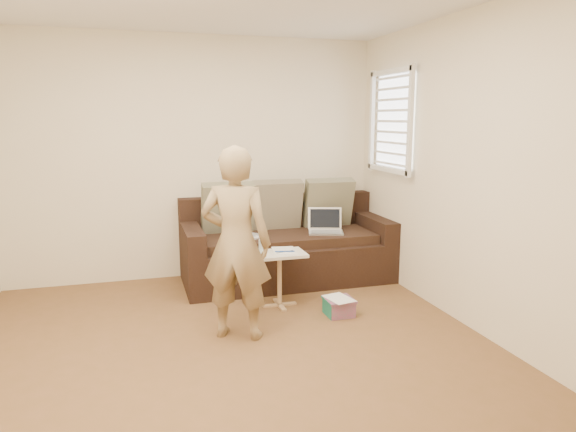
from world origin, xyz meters
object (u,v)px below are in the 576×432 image
object	(u,v)px
laptop_white	(247,238)
drinking_glass	(262,246)
side_table	(280,279)
striped_box	(339,307)
person	(236,243)
laptop_silver	(326,233)
sofa	(287,242)

from	to	relation	value
laptop_white	drinking_glass	distance (m)	0.60
side_table	laptop_white	bearing A→B (deg)	104.17
striped_box	person	bearing A→B (deg)	-168.91
laptop_silver	person	world-z (taller)	person
person	laptop_white	bearing A→B (deg)	-80.24
sofa	person	world-z (taller)	person
sofa	striped_box	world-z (taller)	sofa
laptop_silver	drinking_glass	distance (m)	1.02
sofa	drinking_glass	bearing A→B (deg)	-122.44
sofa	person	size ratio (longest dim) A/B	1.43
sofa	laptop_silver	size ratio (longest dim) A/B	6.02
sofa	side_table	size ratio (longest dim) A/B	4.26
striped_box	side_table	bearing A→B (deg)	139.63
laptop_silver	drinking_glass	world-z (taller)	laptop_silver
drinking_glass	striped_box	size ratio (longest dim) A/B	0.48
person	drinking_glass	bearing A→B (deg)	-94.76
person	side_table	distance (m)	0.92
person	striped_box	size ratio (longest dim) A/B	6.16
laptop_silver	striped_box	bearing A→B (deg)	-85.60
laptop_silver	striped_box	distance (m)	1.13
side_table	striped_box	distance (m)	0.61
laptop_silver	sofa	bearing A→B (deg)	-178.04
laptop_white	person	xyz separation A→B (m)	(-0.35, -1.22, 0.25)
sofa	side_table	xyz separation A→B (m)	(-0.29, -0.75, -0.17)
sofa	striped_box	xyz separation A→B (m)	(0.15, -1.13, -0.35)
laptop_white	person	world-z (taller)	person
laptop_white	striped_box	xyz separation A→B (m)	(0.61, -1.03, -0.44)
side_table	sofa	bearing A→B (deg)	68.56
laptop_silver	person	distance (m)	1.72
laptop_silver	drinking_glass	size ratio (longest dim) A/B	3.04
side_table	drinking_glass	size ratio (longest dim) A/B	4.30
person	striped_box	bearing A→B (deg)	-143.27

